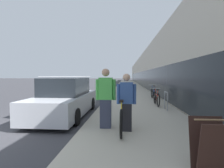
{
  "coord_description": "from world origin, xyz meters",
  "views": [
    {
      "loc": [
        4.77,
        -3.96,
        1.71
      ],
      "look_at": [
        3.38,
        13.99,
        0.85
      ],
      "focal_mm": 28.0,
      "sensor_mm": 36.0,
      "label": 1
    }
  ],
  "objects_px": {
    "bike_rack_hoop": "(166,99)",
    "parked_sedan_curbside": "(66,99)",
    "person_rider": "(126,102)",
    "cruiser_bike_nearest": "(157,98)",
    "sandwich_board_sign": "(212,147)",
    "person_bystander": "(106,98)",
    "tandem_bicycle": "(122,114)",
    "cruiser_bike_middle": "(153,93)"
  },
  "relations": [
    {
      "from": "parked_sedan_curbside",
      "to": "bike_rack_hoop",
      "type": "bearing_deg",
      "value": 12.81
    },
    {
      "from": "tandem_bicycle",
      "to": "parked_sedan_curbside",
      "type": "relative_size",
      "value": 0.56
    },
    {
      "from": "sandwich_board_sign",
      "to": "tandem_bicycle",
      "type": "bearing_deg",
      "value": 120.79
    },
    {
      "from": "tandem_bicycle",
      "to": "sandwich_board_sign",
      "type": "xyz_separation_m",
      "value": [
        1.48,
        -2.48,
        0.06
      ]
    },
    {
      "from": "bike_rack_hoop",
      "to": "parked_sedan_curbside",
      "type": "xyz_separation_m",
      "value": [
        -4.39,
        -1.0,
        0.08
      ]
    },
    {
      "from": "sandwich_board_sign",
      "to": "cruiser_bike_middle",
      "type": "bearing_deg",
      "value": 86.85
    },
    {
      "from": "bike_rack_hoop",
      "to": "parked_sedan_curbside",
      "type": "height_order",
      "value": "parked_sedan_curbside"
    },
    {
      "from": "person_bystander",
      "to": "sandwich_board_sign",
      "type": "xyz_separation_m",
      "value": [
        1.96,
        -2.39,
        -0.45
      ]
    },
    {
      "from": "cruiser_bike_middle",
      "to": "tandem_bicycle",
      "type": "bearing_deg",
      "value": -106.68
    },
    {
      "from": "sandwich_board_sign",
      "to": "person_rider",
      "type": "bearing_deg",
      "value": 122.12
    },
    {
      "from": "cruiser_bike_middle",
      "to": "sandwich_board_sign",
      "type": "xyz_separation_m",
      "value": [
        -0.5,
        -9.07,
        0.05
      ]
    },
    {
      "from": "parked_sedan_curbside",
      "to": "cruiser_bike_middle",
      "type": "bearing_deg",
      "value": 46.89
    },
    {
      "from": "bike_rack_hoop",
      "to": "parked_sedan_curbside",
      "type": "relative_size",
      "value": 0.18
    },
    {
      "from": "cruiser_bike_nearest",
      "to": "parked_sedan_curbside",
      "type": "xyz_separation_m",
      "value": [
        -4.18,
        -2.24,
        0.22
      ]
    },
    {
      "from": "person_rider",
      "to": "person_bystander",
      "type": "xyz_separation_m",
      "value": [
        -0.62,
        0.25,
        0.08
      ]
    },
    {
      "from": "cruiser_bike_nearest",
      "to": "sandwich_board_sign",
      "type": "xyz_separation_m",
      "value": [
        -0.29,
        -6.62,
        0.08
      ]
    },
    {
      "from": "cruiser_bike_nearest",
      "to": "sandwich_board_sign",
      "type": "distance_m",
      "value": 6.63
    },
    {
      "from": "tandem_bicycle",
      "to": "person_rider",
      "type": "distance_m",
      "value": 0.56
    },
    {
      "from": "bike_rack_hoop",
      "to": "sandwich_board_sign",
      "type": "bearing_deg",
      "value": -95.41
    },
    {
      "from": "person_rider",
      "to": "cruiser_bike_middle",
      "type": "height_order",
      "value": "person_rider"
    },
    {
      "from": "tandem_bicycle",
      "to": "parked_sedan_curbside",
      "type": "height_order",
      "value": "parked_sedan_curbside"
    },
    {
      "from": "tandem_bicycle",
      "to": "person_bystander",
      "type": "relative_size",
      "value": 1.49
    },
    {
      "from": "person_rider",
      "to": "parked_sedan_curbside",
      "type": "distance_m",
      "value": 3.4
    },
    {
      "from": "person_rider",
      "to": "person_bystander",
      "type": "height_order",
      "value": "person_bystander"
    },
    {
      "from": "tandem_bicycle",
      "to": "bike_rack_hoop",
      "type": "xyz_separation_m",
      "value": [
        1.99,
        2.91,
        0.12
      ]
    },
    {
      "from": "person_bystander",
      "to": "bike_rack_hoop",
      "type": "distance_m",
      "value": 3.9
    },
    {
      "from": "person_bystander",
      "to": "parked_sedan_curbside",
      "type": "relative_size",
      "value": 0.38
    },
    {
      "from": "cruiser_bike_middle",
      "to": "parked_sedan_curbside",
      "type": "distance_m",
      "value": 6.42
    },
    {
      "from": "person_rider",
      "to": "cruiser_bike_nearest",
      "type": "distance_m",
      "value": 4.79
    },
    {
      "from": "person_rider",
      "to": "person_bystander",
      "type": "distance_m",
      "value": 0.67
    },
    {
      "from": "person_rider",
      "to": "parked_sedan_curbside",
      "type": "bearing_deg",
      "value": 138.57
    },
    {
      "from": "tandem_bicycle",
      "to": "cruiser_bike_middle",
      "type": "xyz_separation_m",
      "value": [
        1.97,
        6.59,
        0.01
      ]
    },
    {
      "from": "parked_sedan_curbside",
      "to": "tandem_bicycle",
      "type": "bearing_deg",
      "value": -38.34
    },
    {
      "from": "sandwich_board_sign",
      "to": "parked_sedan_curbside",
      "type": "xyz_separation_m",
      "value": [
        -3.88,
        4.38,
        0.14
      ]
    },
    {
      "from": "cruiser_bike_middle",
      "to": "sandwich_board_sign",
      "type": "relative_size",
      "value": 2.03
    },
    {
      "from": "tandem_bicycle",
      "to": "cruiser_bike_nearest",
      "type": "bearing_deg",
      "value": 66.9
    },
    {
      "from": "person_rider",
      "to": "cruiser_bike_nearest",
      "type": "height_order",
      "value": "person_rider"
    },
    {
      "from": "person_rider",
      "to": "cruiser_bike_nearest",
      "type": "relative_size",
      "value": 0.96
    },
    {
      "from": "person_bystander",
      "to": "cruiser_bike_nearest",
      "type": "height_order",
      "value": "person_bystander"
    },
    {
      "from": "bike_rack_hoop",
      "to": "sandwich_board_sign",
      "type": "relative_size",
      "value": 0.94
    },
    {
      "from": "person_bystander",
      "to": "parked_sedan_curbside",
      "type": "distance_m",
      "value": 2.79
    },
    {
      "from": "bike_rack_hoop",
      "to": "tandem_bicycle",
      "type": "bearing_deg",
      "value": -124.34
    }
  ]
}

